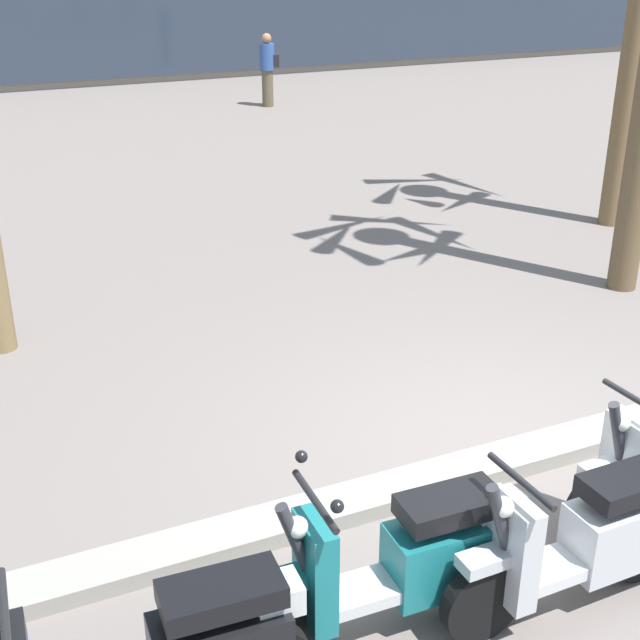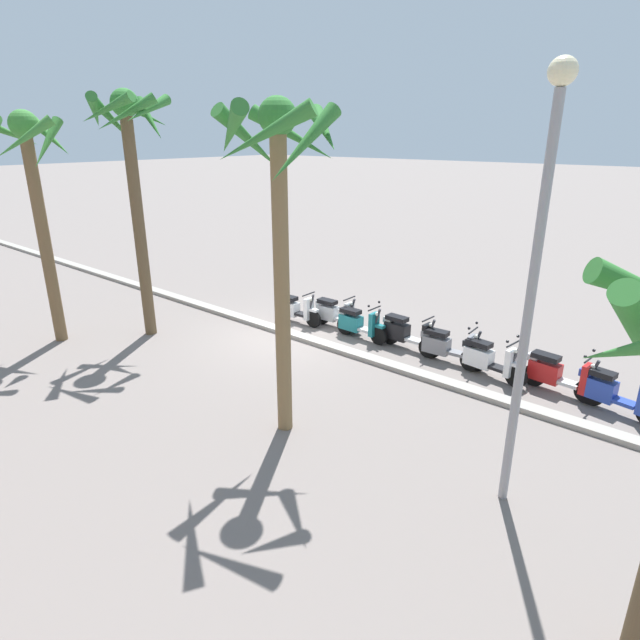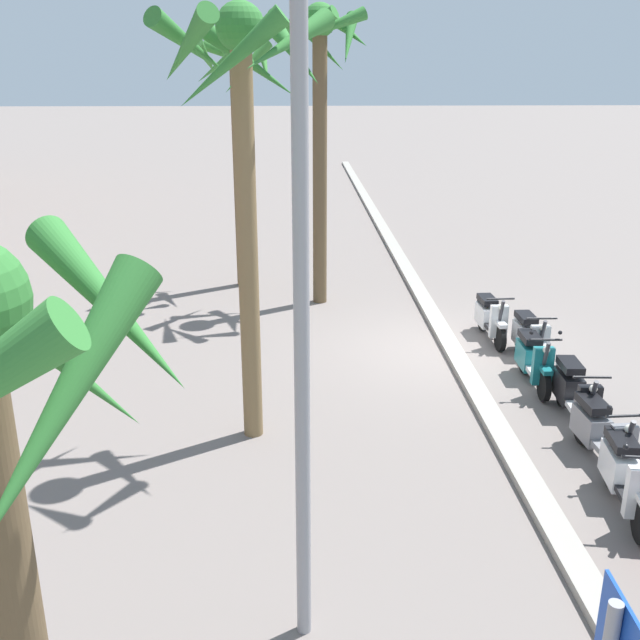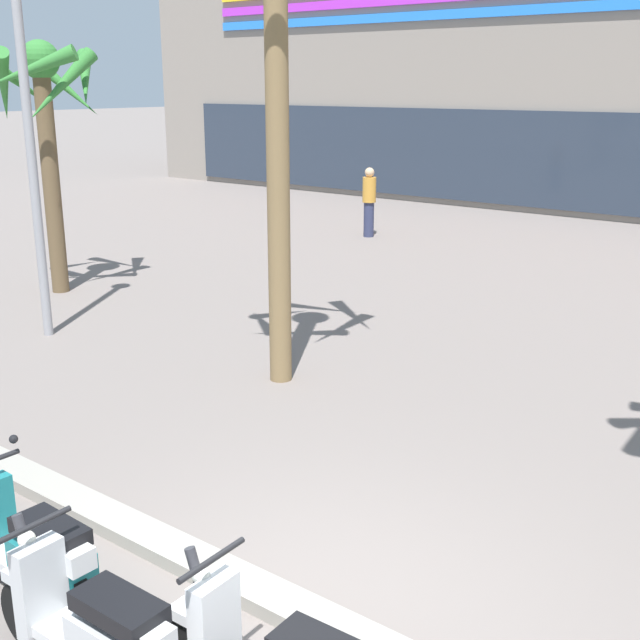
{
  "view_description": "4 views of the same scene",
  "coord_description": "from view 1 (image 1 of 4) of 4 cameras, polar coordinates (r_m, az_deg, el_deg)",
  "views": [
    {
      "loc": [
        -3.7,
        -4.66,
        3.72
      ],
      "look_at": [
        -1.34,
        0.51,
        1.18
      ],
      "focal_mm": 48.79,
      "sensor_mm": 36.0,
      "label": 1
    },
    {
      "loc": [
        -9.73,
        10.13,
        5.54
      ],
      "look_at": [
        -1.9,
        0.75,
        1.17
      ],
      "focal_mm": 29.29,
      "sensor_mm": 36.0,
      "label": 2
    },
    {
      "loc": [
        -13.37,
        2.94,
        5.3
      ],
      "look_at": [
        -1.98,
        2.51,
        1.35
      ],
      "focal_mm": 40.8,
      "sensor_mm": 36.0,
      "label": 3
    },
    {
      "loc": [
        3.26,
        -4.13,
        3.79
      ],
      "look_at": [
        -1.95,
        2.6,
        1.3
      ],
      "focal_mm": 45.65,
      "sensor_mm": 36.0,
      "label": 4
    }
  ],
  "objects": [
    {
      "name": "curb_strip",
      "position": [
        6.87,
        12.81,
        -8.76
      ],
      "size": [
        60.0,
        0.36,
        0.12
      ],
      "primitive_type": "cube",
      "color": "gray",
      "rests_on": "ground"
    },
    {
      "name": "ground_plane",
      "position": [
        7.02,
        11.9,
        -8.48
      ],
      "size": [
        200.0,
        200.0,
        0.0
      ],
      "primitive_type": "plane",
      "color": "slate"
    },
    {
      "name": "scooter_teal_lead_nearest",
      "position": [
        5.15,
        5.59,
        -15.48
      ],
      "size": [
        1.73,
        0.56,
        1.17
      ],
      "color": "black",
      "rests_on": "ground"
    },
    {
      "name": "pedestrian_window_shopping",
      "position": [
        20.77,
        -3.46,
        16.16
      ],
      "size": [
        0.46,
        0.35,
        1.63
      ],
      "color": "brown",
      "rests_on": "ground"
    },
    {
      "name": "scooter_silver_mid_front",
      "position": [
        5.52,
        17.13,
        -13.59
      ],
      "size": [
        1.72,
        0.56,
        1.04
      ],
      "color": "black",
      "rests_on": "ground"
    }
  ]
}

